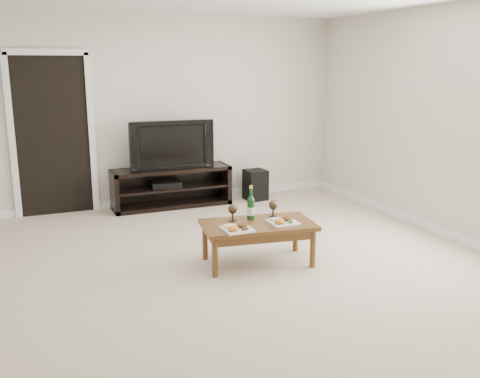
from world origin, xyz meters
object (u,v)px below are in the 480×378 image
media_console (172,187)px  television (170,144)px  subwoofer (255,185)px  coffee_table (258,243)px

media_console → television: television is taller
subwoofer → coffee_table: size_ratio=0.40×
coffee_table → television: bearing=94.9°
media_console → subwoofer: (1.24, -0.09, -0.05)m
media_console → subwoofer: media_console is taller
television → subwoofer: bearing=-1.3°
media_console → subwoofer: bearing=-4.3°
media_console → coffee_table: size_ratio=1.49×
television → subwoofer: (1.24, -0.09, -0.66)m
media_console → subwoofer: size_ratio=3.71×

